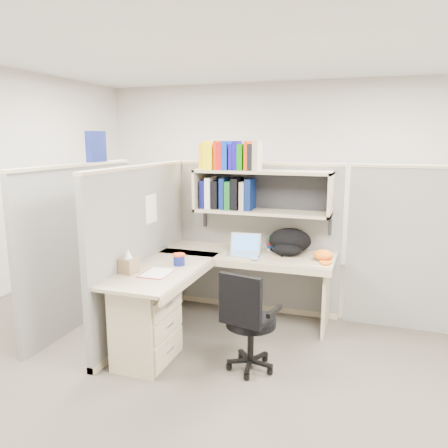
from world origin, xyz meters
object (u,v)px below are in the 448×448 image
at_px(snack_canister, 179,259).
at_px(desk, 177,304).
at_px(backpack, 289,242).
at_px(laptop, 244,245).
at_px(task_chair, 249,336).

bearing_deg(snack_canister, desk, -72.52).
distance_m(backpack, snack_canister, 1.14).
height_order(laptop, snack_canister, laptop).
distance_m(laptop, task_chair, 1.05).
xyz_separation_m(desk, backpack, (0.81, 0.93, 0.42)).
distance_m(laptop, snack_canister, 0.69).
bearing_deg(desk, laptop, 60.56).
height_order(desk, snack_canister, snack_canister).
relative_size(laptop, snack_canister, 2.76).
relative_size(desk, task_chair, 2.03).
height_order(laptop, task_chair, laptop).
relative_size(laptop, backpack, 0.71).
bearing_deg(backpack, task_chair, -116.07).
height_order(backpack, task_chair, backpack).
height_order(desk, backpack, backpack).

